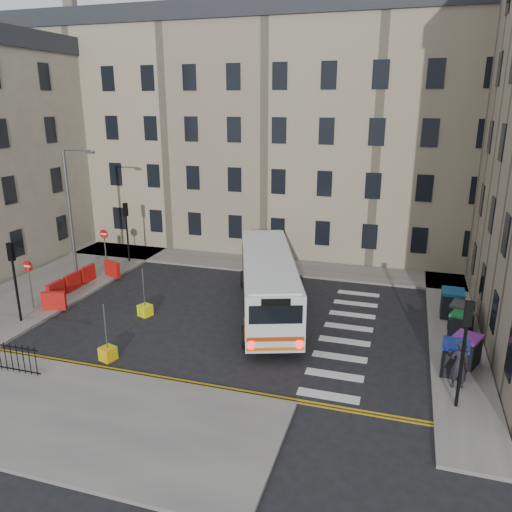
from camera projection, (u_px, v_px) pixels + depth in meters
The scene contains 22 objects.
ground at pixel (269, 321), 25.69m from camera, with size 120.00×120.00×0.00m, color black.
pavement_north at pixel (220, 261), 35.21m from camera, with size 36.00×3.20×0.15m, color slate.
pavement_east at pixel (450, 310), 26.81m from camera, with size 2.40×26.00×0.15m, color slate.
pavement_west at pixel (54, 285), 30.49m from camera, with size 6.00×22.00×0.15m, color slate.
pavement_sw at pixel (16, 403), 18.48m from camera, with size 20.00×6.00×0.15m, color slate.
terrace_north at pixel (237, 131), 39.28m from camera, with size 38.30×10.80×17.20m.
traffic_light_east at pixel (465, 338), 17.42m from camera, with size 0.28×0.22×4.10m.
traffic_light_nw at pixel (126, 223), 34.14m from camera, with size 0.28×0.22×4.10m.
traffic_light_sw at pixel (14, 270), 24.54m from camera, with size 0.28×0.22×4.10m.
streetlamp at pixel (70, 215), 29.88m from camera, with size 0.50×0.22×8.14m.
no_entry_north at pixel (105, 241), 32.69m from camera, with size 0.60×0.08×3.00m.
no_entry_south at pixel (29, 275), 26.29m from camera, with size 0.60×0.08×3.00m.
roadworks_barriers at pixel (78, 282), 29.26m from camera, with size 1.66×6.26×1.00m.
bus at pixel (268, 280), 26.29m from camera, with size 6.09×11.49×3.07m.
wheelie_bin_a at pixel (454, 358), 20.25m from camera, with size 1.17×1.31×1.33m.
wheelie_bin_b at pixel (466, 350), 20.95m from camera, with size 1.41×1.49×1.30m.
wheelie_bin_c at pixel (461, 325), 23.49m from camera, with size 1.24×1.32×1.17m.
wheelie_bin_d at pixel (461, 316), 24.34m from camera, with size 1.31×1.41×1.29m.
wheelie_bin_e at pixel (452, 303), 25.65m from camera, with size 1.16×1.32×1.42m.
pedestrian at pixel (459, 364), 19.14m from camera, with size 0.72×0.47×1.96m, color black.
bollard_yellow at pixel (145, 310), 26.22m from camera, with size 0.60×0.60×0.60m, color #FDF60E.
bollard_chevron at pixel (108, 354), 21.69m from camera, with size 0.60×0.60×0.60m, color #E9B20D.
Camera 1 is at (6.22, -22.75, 10.74)m, focal length 35.00 mm.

